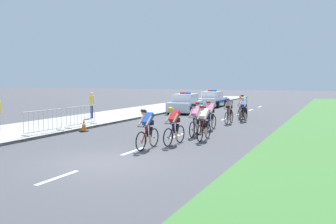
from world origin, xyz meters
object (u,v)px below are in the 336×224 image
object	(u,v)px
police_car_second	(212,100)
cyclist_fifth	(210,115)
crowd_barrier_middle	(81,116)
cyclist_fourth	(195,119)
cyclist_lead	(147,128)
cyclist_ninth	(242,107)
cyclist_seventh	(229,110)
police_car_nearest	(186,104)
cyclist_eighth	(244,109)
cyclist_second	(174,125)
cyclist_third	(204,122)
crowd_barrier_front	(43,122)
spectator_middle	(92,103)
traffic_cone_near	(84,125)
cyclist_tenth	(243,105)
cyclist_sixth	(199,116)

from	to	relation	value
police_car_second	cyclist_fifth	bearing A→B (deg)	-72.52
crowd_barrier_middle	cyclist_fourth	bearing A→B (deg)	0.07
cyclist_lead	cyclist_ninth	xyz separation A→B (m)	(0.72, 12.08, 0.00)
cyclist_lead	cyclist_seventh	size ratio (longest dim) A/B	1.00
police_car_nearest	police_car_second	distance (m)	6.80
cyclist_eighth	police_car_second	size ratio (longest dim) A/B	0.39
cyclist_seventh	police_car_nearest	xyz separation A→B (m)	(-5.02, 5.62, -0.11)
cyclist_lead	cyclist_seventh	bearing A→B (deg)	85.98
cyclist_second	crowd_barrier_middle	bearing A→B (deg)	159.12
cyclist_third	cyclist_eighth	world-z (taller)	same
cyclist_seventh	cyclist_fifth	bearing A→B (deg)	-92.54
cyclist_ninth	crowd_barrier_front	bearing A→B (deg)	-120.62
cyclist_fifth	spectator_middle	bearing A→B (deg)	171.24
cyclist_ninth	traffic_cone_near	world-z (taller)	cyclist_ninth
cyclist_fifth	police_car_second	distance (m)	16.27
police_car_second	spectator_middle	distance (m)	14.66
cyclist_seventh	cyclist_second	bearing A→B (deg)	-90.71
cyclist_third	spectator_middle	bearing A→B (deg)	153.96
cyclist_fifth	crowd_barrier_middle	world-z (taller)	cyclist_fifth
cyclist_tenth	crowd_barrier_middle	distance (m)	12.15
cyclist_fourth	spectator_middle	xyz separation A→B (m)	(-8.42, 3.52, 0.30)
cyclist_lead	cyclist_eighth	size ratio (longest dim) A/B	1.00
cyclist_seventh	cyclist_tenth	size ratio (longest dim) A/B	1.00
spectator_middle	traffic_cone_near	bearing A→B (deg)	-57.81
cyclist_fourth	cyclist_eighth	distance (m)	6.97
cyclist_fourth	crowd_barrier_front	xyz separation A→B (m)	(-6.43, -2.87, -0.14)
cyclist_fourth	police_car_nearest	xyz separation A→B (m)	(-4.91, 10.95, -0.11)
cyclist_eighth	police_car_nearest	xyz separation A→B (m)	(-5.51, 4.01, -0.11)
cyclist_ninth	crowd_barrier_front	xyz separation A→B (m)	(-6.63, -11.20, -0.14)
crowd_barrier_middle	cyclist_tenth	bearing A→B (deg)	58.92
cyclist_sixth	traffic_cone_near	bearing A→B (deg)	-157.79
police_car_nearest	traffic_cone_near	distance (m)	11.96
cyclist_seventh	police_car_second	size ratio (longest dim) A/B	0.39
cyclist_third	cyclist_eighth	size ratio (longest dim) A/B	1.00
cyclist_seventh	spectator_middle	world-z (taller)	spectator_middle
cyclist_fifth	cyclist_tenth	xyz separation A→B (m)	(-0.20, 8.17, 0.00)
cyclist_lead	crowd_barrier_front	xyz separation A→B (m)	(-5.91, 0.88, -0.14)
cyclist_lead	spectator_middle	size ratio (longest dim) A/B	1.03
cyclist_fifth	traffic_cone_near	size ratio (longest dim) A/B	2.69
cyclist_seventh	cyclist_tenth	world-z (taller)	same
cyclist_ninth	police_car_second	bearing A→B (deg)	118.48
cyclist_third	traffic_cone_near	distance (m)	6.34
police_car_nearest	traffic_cone_near	world-z (taller)	police_car_nearest
cyclist_fifth	police_car_second	world-z (taller)	police_car_second
cyclist_third	crowd_barrier_front	size ratio (longest dim) A/B	0.74
police_car_second	crowd_barrier_front	xyz separation A→B (m)	(-1.53, -20.61, -0.03)
cyclist_ninth	crowd_barrier_middle	bearing A→B (deg)	-128.73
police_car_nearest	cyclist_sixth	bearing A→B (deg)	-64.49
cyclist_second	police_car_nearest	xyz separation A→B (m)	(-4.93, 13.45, -0.11)
cyclist_seventh	crowd_barrier_middle	bearing A→B (deg)	-141.08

